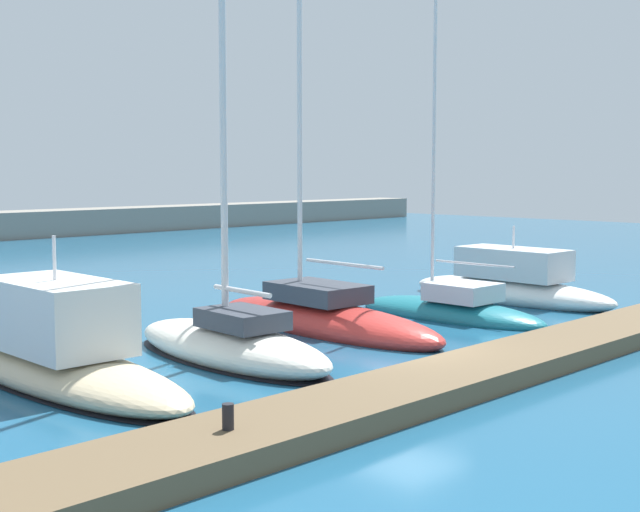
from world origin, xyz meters
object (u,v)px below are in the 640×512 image
sailboat_teal_fifth (451,311)px  dock_bollard (228,417)px  motorboat_white_sixth (510,284)px  sailboat_ivory_third (230,341)px  sailboat_red_fourth (323,315)px  motorboat_sand_second (54,351)px

sailboat_teal_fifth → dock_bollard: sailboat_teal_fifth is taller
sailboat_teal_fifth → motorboat_white_sixth: size_ratio=1.40×
sailboat_ivory_third → dock_bollard: sailboat_ivory_third is taller
motorboat_white_sixth → sailboat_red_fourth: bearing=86.6°
motorboat_sand_second → motorboat_white_sixth: motorboat_sand_second is taller
motorboat_sand_second → dock_bollard: 7.09m
motorboat_sand_second → dock_bollard: (-0.72, -7.06, 0.04)m
sailboat_red_fourth → sailboat_ivory_third: bearing=109.0°
motorboat_sand_second → sailboat_teal_fifth: (13.28, -1.48, -0.44)m
sailboat_teal_fifth → sailboat_red_fourth: bearing=73.0°
motorboat_sand_second → motorboat_white_sixth: (17.71, -0.91, -0.05)m
sailboat_ivory_third → sailboat_teal_fifth: sailboat_ivory_third is taller
sailboat_ivory_third → sailboat_red_fourth: size_ratio=0.71×
sailboat_teal_fifth → motorboat_white_sixth: 4.49m
sailboat_red_fourth → sailboat_teal_fifth: bearing=-103.9°
dock_bollard → sailboat_ivory_third: bearing=49.8°
dock_bollard → motorboat_sand_second: bearing=84.1°
motorboat_sand_second → motorboat_white_sixth: size_ratio=1.22×
motorboat_sand_second → dock_bollard: size_ratio=23.54×
sailboat_teal_fifth → dock_bollard: size_ratio=26.90×
sailboat_teal_fifth → motorboat_sand_second: bearing=84.4°
motorboat_sand_second → sailboat_teal_fifth: size_ratio=0.88×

